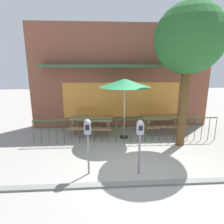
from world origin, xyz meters
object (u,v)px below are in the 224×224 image
picnic_table_right (162,119)px  patio_umbrella (125,83)px  street_tree (189,40)px  picnic_table_left (92,121)px  parking_meter_far (140,133)px  parking_meter_near (88,132)px

picnic_table_right → patio_umbrella: (-1.81, -0.57, 1.69)m
patio_umbrella → street_tree: 2.71m
picnic_table_left → parking_meter_far: 3.63m
picnic_table_left → street_tree: street_tree is taller
picnic_table_right → parking_meter_near: parking_meter_near is taller
patio_umbrella → parking_meter_far: (0.07, -2.77, -1.09)m
patio_umbrella → parking_meter_near: patio_umbrella is taller
patio_umbrella → parking_meter_near: size_ratio=1.54×
picnic_table_right → street_tree: 3.53m
parking_meter_near → parking_meter_far: size_ratio=1.02×
picnic_table_left → parking_meter_far: parking_meter_far is taller
parking_meter_far → street_tree: 3.80m
patio_umbrella → parking_meter_near: bearing=-116.5°
picnic_table_right → parking_meter_near: size_ratio=1.15×
picnic_table_left → patio_umbrella: 2.23m
picnic_table_right → patio_umbrella: patio_umbrella is taller
picnic_table_left → patio_umbrella: (1.36, -0.52, 1.69)m
picnic_table_left → street_tree: bearing=-21.9°
picnic_table_left → picnic_table_right: bearing=0.9°
parking_meter_far → street_tree: street_tree is taller
picnic_table_right → street_tree: (0.26, -1.43, 3.21)m
picnic_table_left → parking_meter_near: 3.26m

